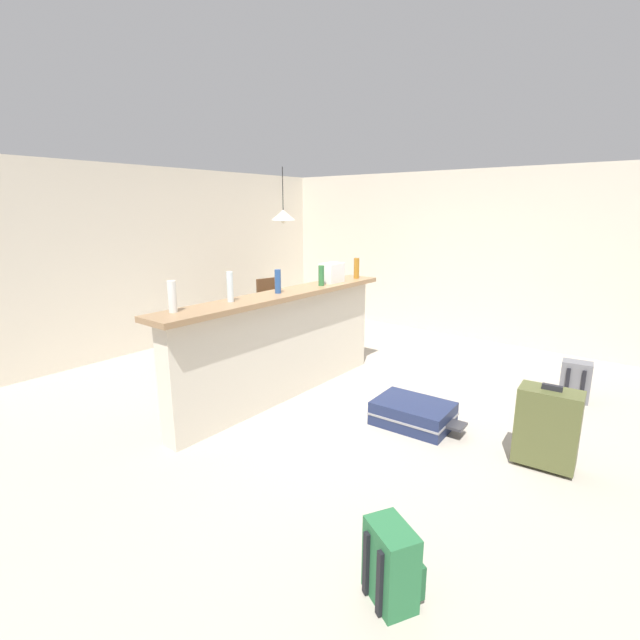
# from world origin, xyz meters

# --- Properties ---
(ground_plane) EXTENTS (13.00, 13.00, 0.05)m
(ground_plane) POSITION_xyz_m (0.00, 0.00, -0.03)
(ground_plane) COLOR #ADA393
(wall_back) EXTENTS (6.60, 0.10, 2.50)m
(wall_back) POSITION_xyz_m (0.00, 3.05, 1.25)
(wall_back) COLOR beige
(wall_back) RESTS_ON ground_plane
(wall_right) EXTENTS (0.10, 6.00, 2.50)m
(wall_right) POSITION_xyz_m (3.05, 0.30, 1.25)
(wall_right) COLOR beige
(wall_right) RESTS_ON ground_plane
(partition_half_wall) EXTENTS (2.80, 0.20, 1.07)m
(partition_half_wall) POSITION_xyz_m (-0.45, 0.35, 0.53)
(partition_half_wall) COLOR beige
(partition_half_wall) RESTS_ON ground_plane
(bar_countertop) EXTENTS (2.96, 0.40, 0.05)m
(bar_countertop) POSITION_xyz_m (-0.45, 0.35, 1.09)
(bar_countertop) COLOR #93704C
(bar_countertop) RESTS_ON partition_half_wall
(bottle_white) EXTENTS (0.07, 0.07, 0.26)m
(bottle_white) POSITION_xyz_m (-1.65, 0.43, 1.25)
(bottle_white) COLOR silver
(bottle_white) RESTS_ON bar_countertop
(bottle_clear) EXTENTS (0.06, 0.06, 0.27)m
(bottle_clear) POSITION_xyz_m (-1.07, 0.40, 1.26)
(bottle_clear) COLOR silver
(bottle_clear) RESTS_ON bar_countertop
(bottle_blue) EXTENTS (0.06, 0.06, 0.24)m
(bottle_blue) POSITION_xyz_m (-0.49, 0.36, 1.24)
(bottle_blue) COLOR #284C89
(bottle_blue) RESTS_ON bar_countertop
(bottle_green) EXTENTS (0.06, 0.06, 0.22)m
(bottle_green) POSITION_xyz_m (0.14, 0.30, 1.23)
(bottle_green) COLOR #2D6B38
(bottle_green) RESTS_ON bar_countertop
(bottle_amber) EXTENTS (0.07, 0.07, 0.25)m
(bottle_amber) POSITION_xyz_m (0.83, 0.30, 1.24)
(bottle_amber) COLOR #9E661E
(bottle_amber) RESTS_ON bar_countertop
(grocery_bag) EXTENTS (0.26, 0.18, 0.22)m
(grocery_bag) POSITION_xyz_m (0.40, 0.35, 1.23)
(grocery_bag) COLOR silver
(grocery_bag) RESTS_ON bar_countertop
(dining_table) EXTENTS (1.10, 0.80, 0.74)m
(dining_table) POSITION_xyz_m (1.05, 1.66, 0.65)
(dining_table) COLOR brown
(dining_table) RESTS_ON ground_plane
(dining_chair_near_partition) EXTENTS (0.41, 0.41, 0.93)m
(dining_chair_near_partition) POSITION_xyz_m (0.99, 1.07, 0.52)
(dining_chair_near_partition) COLOR #4C331E
(dining_chair_near_partition) RESTS_ON ground_plane
(dining_chair_far_side) EXTENTS (0.48, 0.48, 0.93)m
(dining_chair_far_side) POSITION_xyz_m (1.11, 2.16, 0.52)
(dining_chair_far_side) COLOR #4C331E
(dining_chair_far_side) RESTS_ON ground_plane
(pendant_lamp) EXTENTS (0.34, 0.34, 0.76)m
(pendant_lamp) POSITION_xyz_m (1.07, 1.71, 1.85)
(pendant_lamp) COLOR black
(suitcase_flat_navy) EXTENTS (0.52, 0.84, 0.22)m
(suitcase_flat_navy) POSITION_xyz_m (-0.19, -1.03, 0.11)
(suitcase_flat_navy) COLOR #1E284C
(suitcase_flat_navy) RESTS_ON ground_plane
(suitcase_upright_olive) EXTENTS (0.28, 0.46, 0.67)m
(suitcase_upright_olive) POSITION_xyz_m (-0.20, -2.15, 0.33)
(suitcase_upright_olive) COLOR #51562D
(suitcase_upright_olive) RESTS_ON ground_plane
(backpack_grey) EXTENTS (0.28, 0.30, 0.42)m
(backpack_grey) POSITION_xyz_m (1.36, -2.08, 0.20)
(backpack_grey) COLOR slate
(backpack_grey) RESTS_ON ground_plane
(backpack_green) EXTENTS (0.32, 0.33, 0.42)m
(backpack_green) POSITION_xyz_m (-2.02, -1.85, 0.20)
(backpack_green) COLOR #286B3D
(backpack_green) RESTS_ON ground_plane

